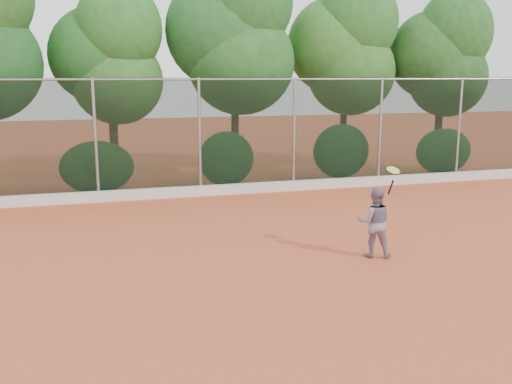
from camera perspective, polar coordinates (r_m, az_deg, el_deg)
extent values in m
plane|color=#C2522D|center=(10.89, 1.49, -7.48)|extent=(80.00, 80.00, 0.00)
cube|color=beige|center=(17.25, -5.44, 0.12)|extent=(24.00, 0.20, 0.30)
imported|color=slate|center=(11.54, 11.79, -2.99)|extent=(0.84, 0.76, 1.40)
cube|color=black|center=(17.19, -5.65, 5.47)|extent=(24.00, 0.01, 3.50)
cylinder|color=gray|center=(17.09, -5.77, 11.15)|extent=(24.00, 0.06, 0.06)
cylinder|color=gray|center=(16.89, -15.74, 4.99)|extent=(0.09, 0.09, 3.50)
cylinder|color=gray|center=(17.19, -5.65, 5.47)|extent=(0.09, 0.09, 3.50)
cylinder|color=gray|center=(17.98, 3.83, 5.77)|extent=(0.09, 0.09, 3.50)
cylinder|color=gray|center=(19.22, 12.30, 5.90)|extent=(0.09, 0.09, 3.50)
cylinder|color=gray|center=(20.81, 19.62, 5.91)|extent=(0.09, 0.09, 3.50)
cylinder|color=#482D1B|center=(19.26, -13.97, 4.19)|extent=(0.28, 0.28, 2.40)
ellipsoid|color=#2A591E|center=(19.02, -13.66, 10.77)|extent=(2.90, 2.40, 2.80)
ellipsoid|color=#1B501C|center=(19.31, -15.34, 13.07)|extent=(3.20, 2.70, 3.10)
ellipsoid|color=#21571E|center=(18.88, -13.56, 15.63)|extent=(2.70, 2.30, 2.90)
cylinder|color=#43271A|center=(19.50, -2.10, 5.49)|extent=(0.26, 0.26, 3.00)
ellipsoid|color=#33722B|center=(19.35, -1.49, 12.87)|extent=(3.60, 3.00, 3.50)
ellipsoid|color=#2B712C|center=(19.57, -3.21, 15.77)|extent=(3.90, 3.20, 3.80)
ellipsoid|color=#2C722B|center=(19.42, -1.14, 18.49)|extent=(3.20, 2.70, 3.30)
cylinder|color=#46321B|center=(21.08, 8.68, 5.41)|extent=(0.24, 0.24, 2.70)
ellipsoid|color=#27541D|center=(20.96, 9.50, 11.79)|extent=(3.20, 2.70, 3.10)
ellipsoid|color=#295E20|center=(21.05, 7.96, 14.29)|extent=(3.50, 2.90, 3.40)
ellipsoid|color=#1F551D|center=(20.99, 10.04, 16.42)|extent=(3.00, 2.50, 3.10)
cylinder|color=#3D2717|center=(22.56, 17.70, 5.14)|extent=(0.28, 0.28, 2.50)
ellipsoid|color=#2D5E24|center=(22.47, 18.63, 10.82)|extent=(3.00, 2.50, 2.90)
ellipsoid|color=#326928|center=(22.45, 17.24, 12.95)|extent=(3.30, 2.80, 3.20)
ellipsoid|color=#2E6B29|center=(22.50, 19.26, 14.86)|extent=(2.80, 2.40, 3.00)
ellipsoid|color=#2E5E24|center=(17.80, -15.62, 2.39)|extent=(2.20, 1.16, 1.60)
ellipsoid|color=#276326|center=(18.27, -2.99, 3.34)|extent=(1.80, 1.04, 1.76)
ellipsoid|color=#276627|center=(19.56, 8.52, 4.07)|extent=(2.00, 1.10, 1.84)
ellipsoid|color=#33772D|center=(21.55, 18.23, 3.89)|extent=(2.16, 1.12, 1.64)
cylinder|color=black|center=(11.58, 13.33, 0.47)|extent=(0.05, 0.18, 0.31)
torus|color=black|center=(11.46, 13.56, 2.14)|extent=(0.34, 0.32, 0.17)
cylinder|color=#B1CC3C|center=(11.46, 13.56, 2.14)|extent=(0.29, 0.27, 0.13)
sphere|color=#E2F237|center=(10.63, 2.32, 0.89)|extent=(0.06, 0.06, 0.06)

